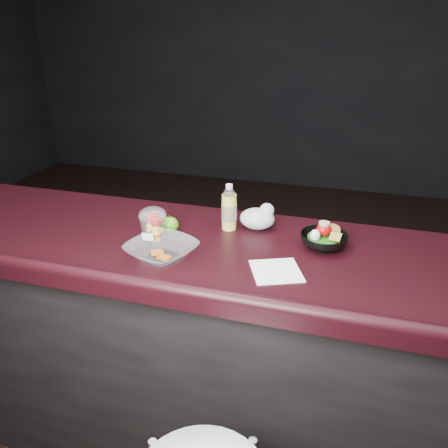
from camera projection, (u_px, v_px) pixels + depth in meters
The scene contains 8 objects.
counter at pixel (216, 352), 1.85m from camera, with size 4.06×0.71×1.02m.
lemonade_bottle at pixel (229, 211), 1.74m from camera, with size 0.06×0.06×0.19m.
fruit_cup at pixel (153, 225), 1.62m from camera, with size 0.10×0.10×0.15m.
green_apple at pixel (170, 225), 1.73m from camera, with size 0.07×0.07×0.07m.
plastic_bag at pixel (258, 218), 1.76m from camera, with size 0.14×0.12×0.10m.
snack_bowl at pixel (323, 239), 1.62m from camera, with size 0.22×0.22×0.10m.
takeout_bowl at pixel (162, 251), 1.54m from camera, with size 0.31×0.31×0.06m.
paper_napkin at pixel (276, 271), 1.47m from camera, with size 0.16×0.16×0.00m, color white.
Camera 1 is at (0.44, -1.09, 1.77)m, focal length 35.00 mm.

